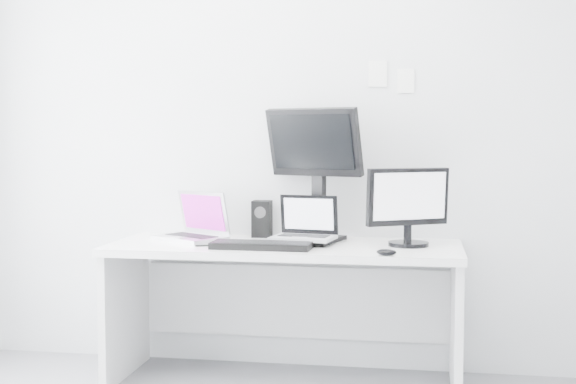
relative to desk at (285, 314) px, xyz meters
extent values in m
plane|color=silver|center=(0.00, 0.35, 0.99)|extent=(3.60, 0.00, 3.60)
cube|color=white|center=(0.00, 0.00, 0.00)|extent=(1.80, 0.70, 0.73)
cube|color=#BCBCC1|center=(-0.53, 0.06, 0.50)|extent=(0.45, 0.42, 0.27)
cube|color=black|center=(-0.17, 0.26, 0.47)|extent=(0.13, 0.13, 0.20)
cube|color=#A7A9AE|center=(0.10, 0.00, 0.49)|extent=(0.34, 0.29, 0.26)
cube|color=black|center=(0.14, 0.19, 0.73)|extent=(0.56, 0.37, 0.72)
cube|color=black|center=(0.63, 0.04, 0.57)|extent=(0.49, 0.40, 0.41)
cube|color=black|center=(-0.08, -0.19, 0.38)|extent=(0.50, 0.19, 0.03)
ellipsoid|color=black|center=(0.53, -0.31, 0.38)|extent=(0.10, 0.07, 0.03)
cube|color=white|center=(0.45, 0.34, 1.26)|extent=(0.10, 0.00, 0.14)
cube|color=white|center=(0.60, 0.34, 1.22)|extent=(0.09, 0.00, 0.13)
camera|label=1|loc=(0.70, -3.98, 0.92)|focal=49.38mm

